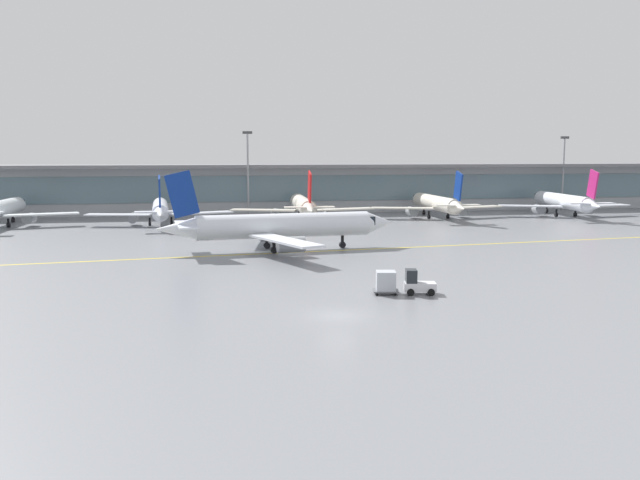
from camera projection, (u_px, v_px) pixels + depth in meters
name	position (u px, v px, depth m)	size (l,w,h in m)	color
ground_plane	(337.00, 316.00, 47.66)	(400.00, 400.00, 0.00)	slate
taxiway_centreline_stripe	(286.00, 253.00, 77.90)	(110.00, 0.36, 0.01)	yellow
terminal_concourse	(250.00, 188.00, 130.85)	(195.02, 11.00, 9.60)	#9EA3A8
gate_airplane_2	(160.00, 209.00, 108.21)	(23.97, 25.81, 8.55)	silver
gate_airplane_3	(303.00, 205.00, 114.89)	(25.47, 27.41, 9.08)	silver
gate_airplane_4	(436.00, 203.00, 119.63)	(24.97, 26.78, 8.89)	silver
gate_airplane_5	(563.00, 202.00, 123.33)	(25.39, 27.43, 9.08)	silver
taxiing_regional_jet	(281.00, 226.00, 79.35)	(29.76, 27.51, 9.85)	silver
baggage_tug	(417.00, 284.00, 54.84)	(2.83, 2.04, 2.10)	silver
cargo_dolly_lead	(386.00, 282.00, 54.87)	(2.38, 1.98, 1.94)	#595B60
apron_light_mast_1	(248.00, 170.00, 122.89)	(1.80, 0.36, 15.88)	gray
apron_light_mast_2	(563.00, 170.00, 135.60)	(1.80, 0.36, 15.27)	gray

